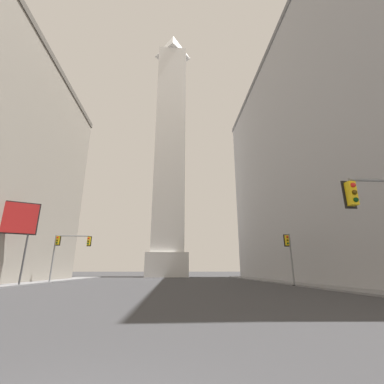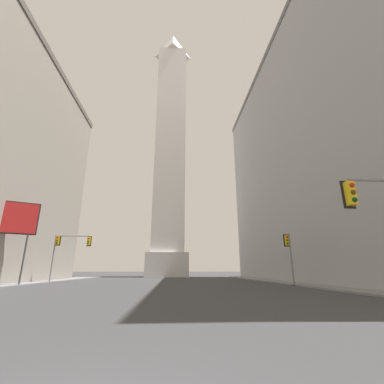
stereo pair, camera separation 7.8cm
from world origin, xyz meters
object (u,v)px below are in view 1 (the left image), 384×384
(traffic_light_mid_left, at_px, (67,246))
(billboard_sign, at_px, (14,220))
(obelisk, at_px, (170,143))
(traffic_light_mid_right, at_px, (289,251))

(traffic_light_mid_left, distance_m, billboard_sign, 8.05)
(obelisk, height_order, traffic_light_mid_left, obelisk)
(traffic_light_mid_left, xyz_separation_m, traffic_light_mid_right, (26.45, -7.98, -1.02))
(traffic_light_mid_left, bearing_deg, billboard_sign, -112.24)
(traffic_light_mid_left, bearing_deg, obelisk, 63.86)
(traffic_light_mid_right, bearing_deg, billboard_sign, 178.48)
(traffic_light_mid_left, distance_m, traffic_light_mid_right, 27.65)
(obelisk, relative_size, billboard_sign, 8.07)
(traffic_light_mid_right, height_order, billboard_sign, billboard_sign)
(obelisk, distance_m, billboard_sign, 45.48)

